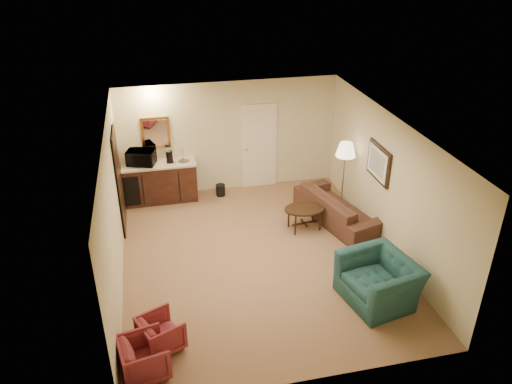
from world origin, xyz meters
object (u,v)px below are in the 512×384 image
(rose_chair_far, at_px, (144,356))
(teal_armchair, at_px, (379,274))
(wetbar_cabinet, at_px, (161,182))
(sofa, at_px, (338,203))
(microwave, at_px, (141,156))
(rose_chair_near, at_px, (161,332))
(coffee_maker, at_px, (169,157))
(coffee_table, at_px, (304,218))
(floor_lamp, at_px, (343,177))
(waste_bin, at_px, (221,190))

(rose_chair_far, bearing_deg, teal_armchair, -89.64)
(wetbar_cabinet, bearing_deg, rose_chair_far, -95.60)
(sofa, xyz_separation_m, microwave, (-3.97, 1.80, 0.70))
(rose_chair_near, bearing_deg, wetbar_cabinet, -26.49)
(wetbar_cabinet, distance_m, microwave, 0.76)
(rose_chair_far, height_order, coffee_maker, coffee_maker)
(rose_chair_near, bearing_deg, coffee_table, -71.57)
(coffee_maker, bearing_deg, rose_chair_far, -94.48)
(teal_armchair, xyz_separation_m, microwave, (-3.70, 4.36, 0.60))
(rose_chair_near, distance_m, coffee_maker, 4.74)
(wetbar_cabinet, xyz_separation_m, microwave, (-0.37, 0.04, 0.66))
(teal_armchair, bearing_deg, coffee_maker, -156.47)
(teal_armchair, bearing_deg, coffee_table, -179.98)
(rose_chair_near, bearing_deg, teal_armchair, -108.27)
(sofa, relative_size, rose_chair_far, 3.39)
(rose_chair_far, bearing_deg, coffee_maker, -19.40)
(coffee_table, xyz_separation_m, floor_lamp, (1.04, 0.58, 0.55))
(sofa, height_order, floor_lamp, floor_lamp)
(rose_chair_near, height_order, coffee_maker, coffee_maker)
(teal_armchair, bearing_deg, sofa, 162.01)
(rose_chair_far, xyz_separation_m, microwave, (0.13, 5.14, 0.80))
(coffee_table, distance_m, waste_bin, 2.35)
(teal_armchair, relative_size, waste_bin, 4.42)
(floor_lamp, distance_m, microwave, 4.44)
(sofa, bearing_deg, coffee_table, 84.72)
(teal_armchair, distance_m, rose_chair_near, 3.60)
(coffee_maker, bearing_deg, microwave, -179.26)
(microwave, bearing_deg, coffee_maker, 14.45)
(sofa, height_order, coffee_maker, coffee_maker)
(wetbar_cabinet, xyz_separation_m, waste_bin, (1.35, -0.07, -0.33))
(floor_lamp, bearing_deg, coffee_table, -150.57)
(sofa, distance_m, rose_chair_far, 5.29)
(floor_lamp, bearing_deg, wetbar_cabinet, 161.08)
(rose_chair_far, distance_m, floor_lamp, 5.78)
(rose_chair_near, xyz_separation_m, floor_lamp, (4.10, 3.33, 0.50))
(floor_lamp, bearing_deg, rose_chair_near, -140.93)
(rose_chair_far, bearing_deg, sofa, -61.91)
(sofa, xyz_separation_m, floor_lamp, (0.25, 0.44, 0.37))
(wetbar_cabinet, relative_size, microwave, 2.74)
(rose_chair_far, xyz_separation_m, coffee_table, (3.31, 3.20, -0.08))
(rose_chair_far, height_order, floor_lamp, floor_lamp)
(rose_chair_near, bearing_deg, waste_bin, -42.67)
(teal_armchair, relative_size, coffee_maker, 4.30)
(sofa, distance_m, coffee_table, 0.82)
(rose_chair_far, xyz_separation_m, coffee_maker, (0.75, 5.11, 0.74))
(floor_lamp, distance_m, coffee_maker, 3.85)
(microwave, height_order, coffee_maker, microwave)
(wetbar_cabinet, height_order, coffee_table, wetbar_cabinet)
(rose_chair_far, height_order, waste_bin, rose_chair_far)
(teal_armchair, distance_m, rose_chair_far, 3.91)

